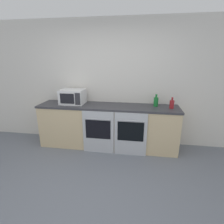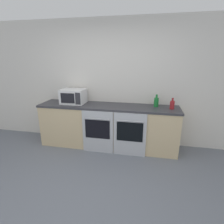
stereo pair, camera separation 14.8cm
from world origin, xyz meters
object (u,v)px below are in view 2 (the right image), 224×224
(microwave, at_px, (73,96))
(bottle_clear, at_px, (61,97))
(oven_right, at_px, (130,135))
(oven_left, at_px, (98,132))
(bottle_green, at_px, (156,102))
(bottle_red, at_px, (172,105))

(microwave, relative_size, bottle_clear, 2.49)
(oven_right, bearing_deg, oven_left, 180.00)
(oven_right, distance_m, bottle_clear, 1.80)
(bottle_green, xyz_separation_m, bottle_clear, (-2.10, 0.12, -0.02))
(bottle_green, bearing_deg, microwave, -177.97)
(oven_left, height_order, bottle_clear, bottle_clear)
(microwave, xyz_separation_m, bottle_clear, (-0.39, 0.18, -0.07))
(microwave, xyz_separation_m, bottle_red, (2.00, -0.05, -0.06))
(microwave, xyz_separation_m, bottle_green, (1.71, 0.06, -0.05))
(bottle_green, distance_m, bottle_red, 0.31)
(oven_left, bearing_deg, microwave, 150.36)
(oven_right, xyz_separation_m, bottle_green, (0.47, 0.41, 0.56))
(oven_left, xyz_separation_m, bottle_clear, (-1.01, 0.53, 0.54))
(oven_right, bearing_deg, bottle_green, 41.53)
(bottle_green, distance_m, bottle_clear, 2.11)
(bottle_red, height_order, bottle_clear, bottle_red)
(oven_right, distance_m, microwave, 1.43)
(microwave, distance_m, bottle_clear, 0.44)
(bottle_green, relative_size, bottle_clear, 1.24)
(bottle_red, distance_m, bottle_clear, 2.40)
(oven_right, bearing_deg, bottle_red, 21.91)
(microwave, distance_m, bottle_green, 1.71)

